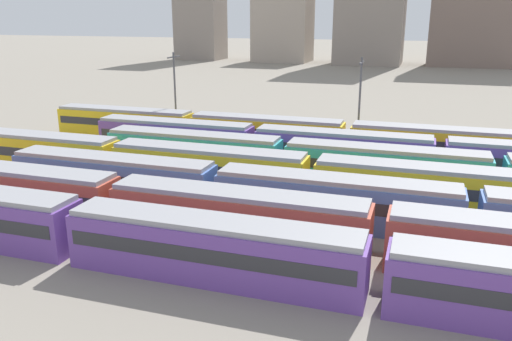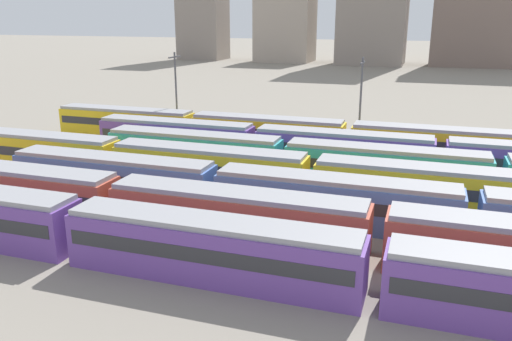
# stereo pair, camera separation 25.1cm
# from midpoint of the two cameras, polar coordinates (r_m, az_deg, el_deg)

# --- Properties ---
(ground_plane) EXTENTS (600.00, 600.00, 0.00)m
(ground_plane) POSITION_cam_midpoint_polar(r_m,az_deg,el_deg) (50.37, -11.68, -1.11)
(ground_plane) COLOR gray
(train_track_0) EXTENTS (74.70, 3.06, 3.75)m
(train_track_0) POSITION_cam_midpoint_polar(r_m,az_deg,el_deg) (29.00, 13.14, -10.82)
(train_track_0) COLOR #6B429E
(train_track_0) RESTS_ON ground_plane
(train_track_1) EXTENTS (74.70, 3.06, 3.75)m
(train_track_1) POSITION_cam_midpoint_polar(r_m,az_deg,el_deg) (33.73, 13.40, -6.81)
(train_track_1) COLOR #BC4C38
(train_track_1) RESTS_ON ground_plane
(train_track_2) EXTENTS (55.80, 3.06, 3.75)m
(train_track_2) POSITION_cam_midpoint_polar(r_m,az_deg,el_deg) (38.93, 8.76, -3.32)
(train_track_2) COLOR #4C70BC
(train_track_2) RESTS_ON ground_plane
(train_track_3) EXTENTS (55.80, 3.06, 3.75)m
(train_track_3) POSITION_cam_midpoint_polar(r_m,az_deg,el_deg) (47.05, -5.07, 0.34)
(train_track_3) COLOR yellow
(train_track_3) RESTS_ON ground_plane
(train_track_6) EXTENTS (55.80, 3.06, 3.75)m
(train_track_6) POSITION_cam_midpoint_polar(r_m,az_deg,el_deg) (61.01, 1.35, 4.19)
(train_track_6) COLOR yellow
(train_track_6) RESTS_ON ground_plane
(catenary_pole_1) EXTENTS (0.24, 3.20, 10.62)m
(catenary_pole_1) POSITION_cam_midpoint_polar(r_m,az_deg,el_deg) (68.12, -8.64, 8.71)
(catenary_pole_1) COLOR #4C4C51
(catenary_pole_1) RESTS_ON ground_plane
(catenary_pole_3) EXTENTS (0.24, 3.20, 10.57)m
(catenary_pole_3) POSITION_cam_midpoint_polar(r_m,az_deg,el_deg) (61.00, 11.50, 7.63)
(catenary_pole_3) COLOR #4C4C51
(catenary_pole_3) RESTS_ON ground_plane
(distant_building_1) EXTENTS (18.15, 14.98, 23.20)m
(distant_building_1) POSITION_cam_midpoint_polar(r_m,az_deg,el_deg) (179.73, 3.28, 15.53)
(distant_building_1) COLOR #A89989
(distant_building_1) RESTS_ON ground_plane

